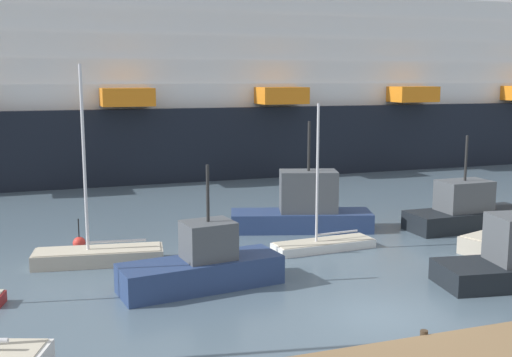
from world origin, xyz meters
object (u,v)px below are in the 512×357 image
(sailboat_1, at_px, (99,254))
(fishing_boat_0, at_px, (467,212))
(fishing_boat_1, at_px, (304,209))
(channel_buoy_0, at_px, (79,243))
(fishing_boat_3, at_px, (203,266))
(sailboat_3, at_px, (324,243))
(cruise_ship, at_px, (183,95))
(sailboat_2, at_px, (512,236))

(sailboat_1, height_order, fishing_boat_0, sailboat_1)
(fishing_boat_0, bearing_deg, fishing_boat_1, -17.29)
(sailboat_1, bearing_deg, channel_buoy_0, -67.50)
(fishing_boat_3, xyz_separation_m, channel_buoy_0, (-4.27, 7.36, -0.57))
(sailboat_3, distance_m, cruise_ship, 29.31)
(fishing_boat_1, bearing_deg, fishing_boat_3, -118.61)
(sailboat_1, distance_m, channel_buoy_0, 2.82)
(sailboat_3, height_order, channel_buoy_0, sailboat_3)
(fishing_boat_1, distance_m, fishing_boat_3, 10.48)
(sailboat_2, height_order, sailboat_3, sailboat_2)
(cruise_ship, bearing_deg, fishing_boat_3, -101.74)
(sailboat_2, xyz_separation_m, channel_buoy_0, (-20.13, 6.49, -0.21))
(fishing_boat_1, bearing_deg, sailboat_2, -20.30)
(fishing_boat_1, height_order, channel_buoy_0, fishing_boat_1)
(sailboat_3, relative_size, fishing_boat_1, 0.89)
(fishing_boat_1, distance_m, channel_buoy_0, 11.83)
(sailboat_1, bearing_deg, sailboat_2, 177.84)
(fishing_boat_0, bearing_deg, fishing_boat_3, 15.90)
(cruise_ship, bearing_deg, sailboat_2, -73.54)
(sailboat_3, xyz_separation_m, fishing_boat_0, (9.24, 1.24, 0.63))
(fishing_boat_3, height_order, channel_buoy_0, fishing_boat_3)
(fishing_boat_3, bearing_deg, fishing_boat_0, 8.69)
(fishing_boat_0, xyz_separation_m, channel_buoy_0, (-20.38, 2.71, -0.64))
(cruise_ship, bearing_deg, fishing_boat_0, -70.92)
(fishing_boat_1, xyz_separation_m, cruise_ship, (-1.03, 24.73, 5.49))
(sailboat_1, bearing_deg, fishing_boat_0, -171.16)
(sailboat_2, bearing_deg, sailboat_3, 146.47)
(sailboat_3, bearing_deg, fishing_boat_3, 22.92)
(fishing_boat_1, bearing_deg, sailboat_3, -82.27)
(fishing_boat_3, relative_size, channel_buoy_0, 4.38)
(sailboat_1, height_order, sailboat_2, sailboat_2)
(sailboat_3, xyz_separation_m, fishing_boat_3, (-6.87, -3.40, 0.56))
(sailboat_2, bearing_deg, fishing_boat_3, 165.33)
(cruise_ship, bearing_deg, fishing_boat_1, -87.88)
(sailboat_1, distance_m, fishing_boat_3, 5.87)
(sailboat_1, xyz_separation_m, fishing_boat_1, (11.13, 2.67, 0.73))
(fishing_boat_0, bearing_deg, sailboat_3, 7.49)
(sailboat_2, relative_size, channel_buoy_0, 6.35)
(sailboat_2, xyz_separation_m, sailboat_3, (-8.99, 2.54, -0.20))
(sailboat_2, distance_m, fishing_boat_0, 3.81)
(sailboat_2, distance_m, channel_buoy_0, 21.16)
(sailboat_1, relative_size, fishing_boat_0, 1.25)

